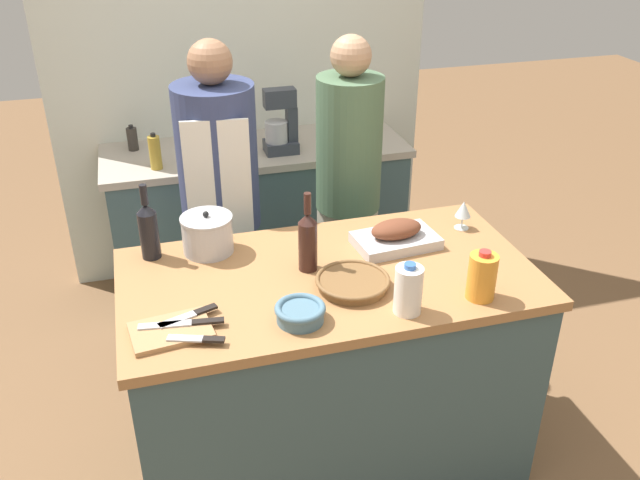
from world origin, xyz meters
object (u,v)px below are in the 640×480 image
juice_jug (482,276)px  knife_bread (198,339)px  wine_glass_left (463,210)px  person_cook_guest (348,184)px  knife_chef (185,323)px  condiment_bottle_short (132,139)px  wine_bottle_green (149,229)px  condiment_bottle_tall (155,152)px  knife_paring (190,315)px  wicker_basket (353,282)px  stock_pot (208,234)px  milk_jug (408,290)px  cutting_board (171,331)px  wine_bottle_dark (308,240)px  roasting_pan (396,236)px  mixing_bowl (300,312)px  person_cook_aproned (221,202)px  stand_mixer (281,126)px

juice_jug → knife_bread: bearing=-179.8°
wine_glass_left → person_cook_guest: 0.70m
knife_chef → condiment_bottle_short: bearing=93.2°
knife_chef → wine_bottle_green: bearing=98.4°
knife_bread → condiment_bottle_tall: size_ratio=0.96×
juice_jug → knife_paring: juice_jug is taller
wine_glass_left → condiment_bottle_short: (-1.31, 1.41, -0.05)m
wicker_basket → condiment_bottle_short: (-0.72, 1.73, 0.01)m
wine_bottle_green → knife_bread: (0.11, -0.62, -0.10)m
stock_pot → milk_jug: bearing=-45.3°
person_cook_guest → condiment_bottle_short: bearing=122.1°
cutting_board → wine_glass_left: wine_glass_left is taller
knife_paring → wine_bottle_dark: bearing=25.0°
milk_jug → wine_bottle_dark: size_ratio=0.60×
roasting_pan → knife_chef: 0.95m
mixing_bowl → person_cook_aproned: (-0.12, 1.04, -0.05)m
roasting_pan → knife_bread: 0.96m
roasting_pan → person_cook_aproned: person_cook_aproned is taller
wicker_basket → stock_pot: (-0.47, 0.41, 0.05)m
person_cook_guest → cutting_board: bearing=-152.1°
roasting_pan → wine_bottle_green: wine_bottle_green is taller
cutting_board → knife_paring: (0.07, 0.06, 0.01)m
mixing_bowl → condiment_bottle_tall: size_ratio=0.90×
wine_glass_left → person_cook_guest: person_cook_guest is taller
stock_pot → wine_bottle_dark: wine_bottle_dark is taller
roasting_pan → stand_mixer: size_ratio=0.98×
roasting_pan → wine_glass_left: bearing=11.6°
condiment_bottle_tall → condiment_bottle_short: condiment_bottle_tall is taller
cutting_board → milk_jug: bearing=-6.8°
stand_mixer → mixing_bowl: bearing=-100.6°
wicker_basket → stock_pot: stock_pot is taller
stand_mixer → person_cook_guest: person_cook_guest is taller
wine_bottle_green → person_cook_aproned: bearing=53.8°
cutting_board → stand_mixer: 1.74m
wine_glass_left → knife_chef: size_ratio=0.44×
knife_chef → knife_bread: same height
wicker_basket → cutting_board: bearing=-171.3°
wine_glass_left → wine_bottle_green: bearing=175.1°
stand_mixer → condiment_bottle_short: stand_mixer is taller
condiment_bottle_short → person_cook_aproned: (0.36, -0.84, -0.05)m
mixing_bowl → person_cook_aproned: person_cook_aproned is taller
wine_bottle_green → stand_mixer: stand_mixer is taller
wicker_basket → knife_bread: bearing=-162.3°
wine_bottle_dark → knife_paring: 0.53m
roasting_pan → milk_jug: milk_jug is taller
knife_chef → knife_bread: (0.03, -0.10, 0.00)m
milk_jug → juice_jug: bearing=2.6°
knife_paring → condiment_bottle_short: (-0.13, 1.77, 0.01)m
wine_bottle_green → milk_jug: bearing=-37.1°
condiment_bottle_short → knife_paring: bearing=-86.0°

